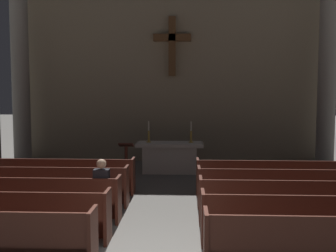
% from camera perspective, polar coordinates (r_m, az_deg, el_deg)
% --- Properties ---
extents(pew_left_row_2, '(3.76, 0.50, 0.95)m').
position_cam_1_polar(pew_left_row_2, '(7.95, -22.05, -11.61)').
color(pew_left_row_2, '#4C2319').
rests_on(pew_left_row_2, ground).
extents(pew_left_row_3, '(3.76, 0.50, 0.95)m').
position_cam_1_polar(pew_left_row_3, '(8.96, -18.97, -9.65)').
color(pew_left_row_3, '#4C2319').
rests_on(pew_left_row_3, ground).
extents(pew_left_row_4, '(3.76, 0.50, 0.95)m').
position_cam_1_polar(pew_left_row_4, '(9.99, -16.55, -8.08)').
color(pew_left_row_4, '#4C2319').
rests_on(pew_left_row_4, ground).
extents(pew_left_row_5, '(3.76, 0.50, 0.95)m').
position_cam_1_polar(pew_left_row_5, '(11.05, -14.60, -6.79)').
color(pew_left_row_5, '#4C2319').
rests_on(pew_left_row_5, ground).
extents(pew_right_row_1, '(3.76, 0.50, 0.95)m').
position_cam_1_polar(pew_right_row_1, '(6.54, 22.39, -15.23)').
color(pew_right_row_1, '#4C2319').
rests_on(pew_right_row_1, ground).
extents(pew_right_row_2, '(3.76, 0.50, 0.95)m').
position_cam_1_polar(pew_right_row_2, '(7.57, 19.43, -12.37)').
color(pew_right_row_2, '#4C2319').
rests_on(pew_right_row_2, ground).
extents(pew_right_row_3, '(3.76, 0.50, 0.95)m').
position_cam_1_polar(pew_right_row_3, '(8.62, 17.22, -10.18)').
color(pew_right_row_3, '#4C2319').
rests_on(pew_right_row_3, ground).
extents(pew_right_row_4, '(3.76, 0.50, 0.95)m').
position_cam_1_polar(pew_right_row_4, '(9.69, 15.52, -8.46)').
color(pew_right_row_4, '#4C2319').
rests_on(pew_right_row_4, ground).
extents(pew_right_row_5, '(3.76, 0.50, 0.95)m').
position_cam_1_polar(pew_right_row_5, '(10.78, 14.17, -7.08)').
color(pew_right_row_5, '#4C2319').
rests_on(pew_right_row_5, ground).
extents(column_left_fourth, '(0.93, 0.93, 7.55)m').
position_cam_1_polar(column_left_fourth, '(15.54, -20.21, 8.31)').
color(column_left_fourth, gray).
rests_on(column_left_fourth, ground).
extents(column_right_fourth, '(0.93, 0.93, 7.55)m').
position_cam_1_polar(column_right_fourth, '(15.15, 21.67, 8.36)').
color(column_right_fourth, gray).
rests_on(column_right_fourth, ground).
extents(altar, '(2.20, 0.90, 1.01)m').
position_cam_1_polar(altar, '(13.37, 0.25, -4.36)').
color(altar, '#BCB7AD').
rests_on(altar, ground).
extents(candlestick_left, '(0.16, 0.16, 0.70)m').
position_cam_1_polar(candlestick_left, '(13.32, -2.76, -1.35)').
color(candlestick_left, '#B79338').
rests_on(candlestick_left, altar).
extents(candlestick_right, '(0.16, 0.16, 0.70)m').
position_cam_1_polar(candlestick_right, '(13.26, 3.28, -1.38)').
color(candlestick_right, '#B79338').
rests_on(candlestick_right, altar).
extents(apse_with_cross, '(11.85, 0.51, 7.94)m').
position_cam_1_polar(apse_with_cross, '(15.58, 0.63, 9.66)').
color(apse_with_cross, gray).
rests_on(apse_with_cross, ground).
extents(lectern, '(0.44, 0.36, 1.15)m').
position_cam_1_polar(lectern, '(12.31, -5.94, -5.12)').
color(lectern, '#4C2319').
rests_on(lectern, ground).
extents(lone_worshipper, '(0.32, 0.43, 1.32)m').
position_cam_1_polar(lone_worshipper, '(8.51, -9.25, -8.72)').
color(lone_worshipper, '#26262B').
rests_on(lone_worshipper, ground).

